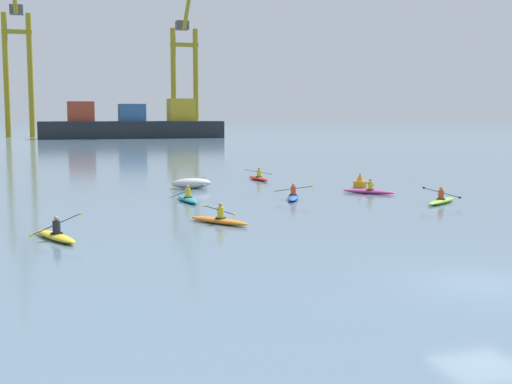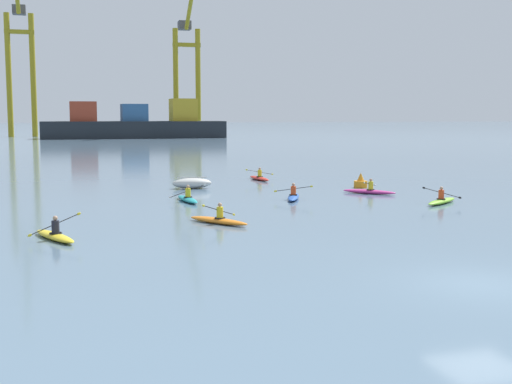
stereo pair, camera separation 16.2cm
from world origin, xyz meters
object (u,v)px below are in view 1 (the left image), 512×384
at_px(kayak_magenta, 369,191).
at_px(container_barge, 133,125).
at_px(gantry_crane_west_mid, 185,61).
at_px(capsized_dinghy, 191,183).
at_px(kayak_lime, 441,200).
at_px(kayak_yellow, 56,235).
at_px(kayak_red, 259,178).
at_px(gantry_crane_west, 17,52).
at_px(kayak_blue, 293,196).
at_px(kayak_teal, 188,199).
at_px(channel_buoy, 360,182).
at_px(kayak_orange, 219,220).

bearing_deg(kayak_magenta, container_barge, 92.00).
xyz_separation_m(container_barge, gantry_crane_west_mid, (13.48, 13.41, 14.30)).
xyz_separation_m(capsized_dinghy, kayak_lime, (11.78, -11.33, -0.18)).
bearing_deg(kayak_yellow, kayak_lime, 14.82).
distance_m(gantry_crane_west_mid, kayak_yellow, 132.69).
bearing_deg(kayak_red, kayak_magenta, -68.34).
bearing_deg(gantry_crane_west, container_barge, -33.66).
bearing_deg(kayak_lime, container_barge, 92.84).
distance_m(container_barge, kayak_blue, 105.71).
height_order(container_barge, kayak_yellow, container_barge).
distance_m(container_barge, kayak_magenta, 104.48).
xyz_separation_m(kayak_lime, kayak_yellow, (-20.32, -5.37, -0.00)).
xyz_separation_m(kayak_teal, kayak_blue, (6.08, -0.60, 0.00)).
xyz_separation_m(container_barge, kayak_blue, (-1.75, -105.66, -2.55)).
bearing_deg(kayak_teal, kayak_lime, -19.42).
distance_m(kayak_lime, kayak_yellow, 21.01).
bearing_deg(kayak_teal, gantry_crane_west, 97.15).
distance_m(gantry_crane_west_mid, kayak_teal, 121.54).
height_order(gantry_crane_west_mid, kayak_blue, gantry_crane_west_mid).
xyz_separation_m(gantry_crane_west_mid, kayak_lime, (-8.03, -123.15, -16.84)).
height_order(kayak_teal, kayak_blue, kayak_teal).
distance_m(capsized_dinghy, kayak_lime, 16.35).
bearing_deg(channel_buoy, kayak_red, 126.46).
relative_size(gantry_crane_west_mid, kayak_magenta, 12.76).
distance_m(gantry_crane_west, kayak_magenta, 123.91).
distance_m(gantry_crane_west_mid, kayak_magenta, 119.40).
height_order(kayak_lime, kayak_yellow, kayak_yellow).
xyz_separation_m(channel_buoy, kayak_red, (-5.08, 6.87, -0.19)).
relative_size(container_barge, gantry_crane_west, 0.93).
bearing_deg(gantry_crane_west_mid, gantry_crane_west, 177.09).
bearing_deg(kayak_lime, gantry_crane_west_mid, 86.27).
distance_m(container_barge, kayak_red, 94.13).
bearing_deg(capsized_dinghy, kayak_magenta, -30.94).
xyz_separation_m(gantry_crane_west_mid, kayak_orange, (-21.33, -126.47, -16.84)).
relative_size(gantry_crane_west, kayak_blue, 11.85).
bearing_deg(kayak_magenta, kayak_teal, -176.65).
xyz_separation_m(kayak_lime, kayak_red, (-5.89, 15.65, 0.00)).
bearing_deg(kayak_blue, channel_buoy, 36.39).
bearing_deg(container_barge, gantry_crane_west_mid, 44.86).
height_order(kayak_blue, kayak_magenta, same).
bearing_deg(kayak_lime, capsized_dinghy, 136.12).
distance_m(channel_buoy, kayak_lime, 8.82).
bearing_deg(kayak_yellow, kayak_red, 55.54).
bearing_deg(channel_buoy, kayak_yellow, -144.03).
relative_size(capsized_dinghy, kayak_red, 0.77).
distance_m(capsized_dinghy, kayak_teal, 6.82).
distance_m(kayak_orange, kayak_blue, 9.59).
relative_size(gantry_crane_west_mid, kayak_blue, 10.72).
bearing_deg(kayak_yellow, kayak_magenta, 30.08).
bearing_deg(kayak_orange, gantry_crane_west_mid, 80.43).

